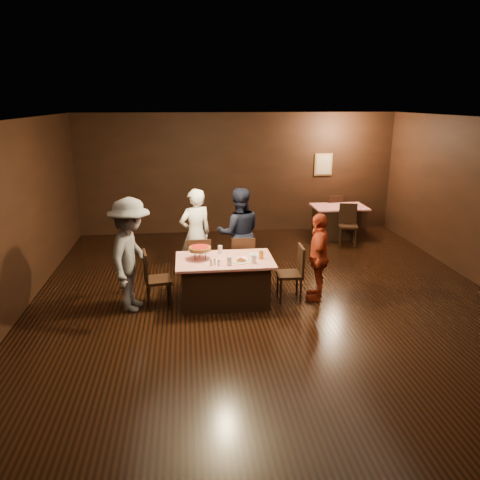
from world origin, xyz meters
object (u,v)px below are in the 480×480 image
Objects in this scene: back_table at (338,221)px; diner_red_shirt at (318,257)px; chair_end_left at (158,279)px; plate_empty at (256,255)px; main_table at (225,281)px; chair_far_right at (243,260)px; glass_amber at (261,255)px; chair_far_left at (199,262)px; glass_back at (220,250)px; diner_grey_knit at (131,255)px; diner_white_jacket at (196,234)px; chair_back_near at (348,225)px; glass_front_left at (229,261)px; chair_end_right at (289,273)px; glass_front_right at (254,259)px; diner_navy_hoodie at (239,233)px; pizza_stand at (200,249)px; chair_back_far at (331,212)px.

diner_red_shirt reaches higher than back_table.
chair_end_left is 1.68m from plate_empty.
main_table is 4.84m from back_table.
glass_amber is at bearing 109.44° from chair_far_right.
chair_far_left is 6.79× the size of glass_back.
diner_red_shirt is at bearing -113.09° from back_table.
diner_grey_knit is at bearing -165.61° from glass_back.
diner_white_jacket is at bearing -145.73° from back_table.
chair_back_near is at bearing 43.23° from main_table.
chair_back_near reaches higher than main_table.
glass_front_left is at bearing -155.56° from glass_amber.
chair_end_right is 6.79× the size of glass_front_right.
back_table is 3.76m from diner_navy_hoodie.
chair_back_near is 4.22m from glass_front_right.
chair_far_left is 1.20m from glass_front_left.
diner_grey_knit is 1.50m from glass_back.
diner_white_jacket is at bearing 129.53° from glass_amber.
glass_front_left is (-1.05, -0.30, 0.37)m from chair_end_right.
main_table is at bearing -122.96° from chair_back_near.
chair_back_near is 4.02m from diner_white_jacket.
glass_back is (-0.60, 0.15, 0.06)m from plate_empty.
chair_far_right is at bearing 92.86° from glass_front_right.
chair_end_right is (2.20, 0.00, 0.00)m from chair_end_left.
diner_red_shirt is at bearing -0.39° from main_table.
diner_red_shirt is 10.78× the size of glass_back.
main_table is 4.21× the size of pizza_stand.
glass_back is at bearing -126.44° from chair_back_near.
chair_back_near is 3.33m from diner_navy_hoodie.
main_table is at bearing -130.72° from back_table.
chair_back_far is 6.79× the size of glass_front_right.
glass_front_left is at bearing -37.87° from pizza_stand.
pizza_stand is at bearing 39.79° from chair_back_far.
chair_far_left is 4.19m from chair_back_near.
chair_end_left reaches higher than glass_front_left.
diner_red_shirt is at bearing -10.75° from glass_back.
glass_amber is at bearing 100.73° from diner_navy_hoodie.
chair_far_left is at bearing 141.34° from glass_amber.
chair_end_left is 1.93m from diner_navy_hoodie.
main_table is 0.69m from plate_empty.
diner_navy_hoodie is 6.94× the size of plate_empty.
back_table is 4.60m from chair_far_left.
chair_end_left is (-1.50, -0.75, 0.00)m from chair_far_right.
chair_end_right is 0.79m from glass_front_right.
chair_end_left is 6.79× the size of glass_front_right.
main_table is 0.55m from glass_front_left.
chair_far_left is at bearing -134.25° from chair_back_near.
chair_far_right is 2.12m from diner_grey_knit.
chair_far_right reaches higher than main_table.
chair_end_right is (1.50, -0.75, 0.00)m from chair_far_left.
diner_grey_knit reaches higher than chair_back_far.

